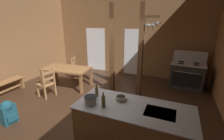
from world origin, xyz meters
TOP-DOWN VIEW (x-y plane):
  - ground_plane at (0.00, 0.00)m, footprint 7.71×7.77m
  - wall_back at (0.00, 3.55)m, footprint 7.71×0.14m
  - glazed_door_back_left at (-1.55, 3.48)m, footprint 1.00×0.01m
  - glazed_panel_back_right at (0.35, 3.48)m, footprint 0.84×0.01m
  - kitchen_island at (1.55, -0.81)m, footprint 2.17×0.97m
  - stove_range at (2.61, 2.80)m, footprint 1.20×0.90m
  - support_post_with_pot_rack at (1.14, 1.53)m, footprint 0.60×0.22m
  - support_post_center at (0.19, 1.42)m, footprint 0.14×0.14m
  - dining_table at (-1.51, 1.12)m, footprint 1.77×1.05m
  - ladderback_chair_near_window at (-1.61, 0.22)m, footprint 0.51×0.51m
  - ladderback_chair_by_post at (-1.73, 2.06)m, footprint 0.56×0.56m
  - bench_along_left_wall at (-3.07, -0.26)m, footprint 0.39×1.39m
  - backpack at (-1.43, -1.23)m, footprint 0.33×0.34m
  - stockpot_on_counter at (0.77, -1.02)m, footprint 0.31×0.23m
  - mixing_bowl_on_counter at (1.25, -0.66)m, footprint 0.22×0.22m
  - bottle_tall_on_counter at (1.04, -1.02)m, footprint 0.07×0.07m
  - bottle_short_on_counter at (0.73, -0.71)m, footprint 0.07×0.07m

SIDE VIEW (x-z plane):
  - ground_plane at x=0.00m, z-range -0.10..0.00m
  - bench_along_left_wall at x=-3.07m, z-range 0.08..0.52m
  - backpack at x=-1.43m, z-range 0.02..0.61m
  - ladderback_chair_near_window at x=-1.61m, z-range -0.02..0.93m
  - ladderback_chair_by_post at x=-1.73m, z-range -0.02..0.93m
  - kitchen_island at x=1.55m, z-range 0.00..0.90m
  - stove_range at x=2.61m, z-range -0.18..1.14m
  - dining_table at x=-1.51m, z-range 0.28..1.02m
  - mixing_bowl_on_counter at x=1.25m, z-range 0.90..0.98m
  - stockpot_on_counter at x=0.77m, z-range 0.91..1.06m
  - bottle_short_on_counter at x=0.73m, z-range 0.88..1.15m
  - bottle_tall_on_counter at x=1.04m, z-range 0.88..1.16m
  - glazed_door_back_left at x=-1.55m, z-range 0.00..2.05m
  - glazed_panel_back_right at x=0.35m, z-range 0.00..2.05m
  - support_post_center at x=0.19m, z-range 0.00..2.93m
  - support_post_with_pot_rack at x=1.14m, z-range 0.11..3.03m
  - wall_back at x=0.00m, z-range 0.00..4.58m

